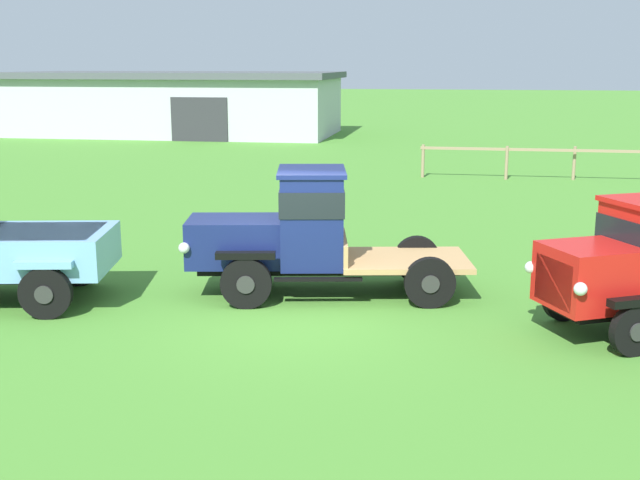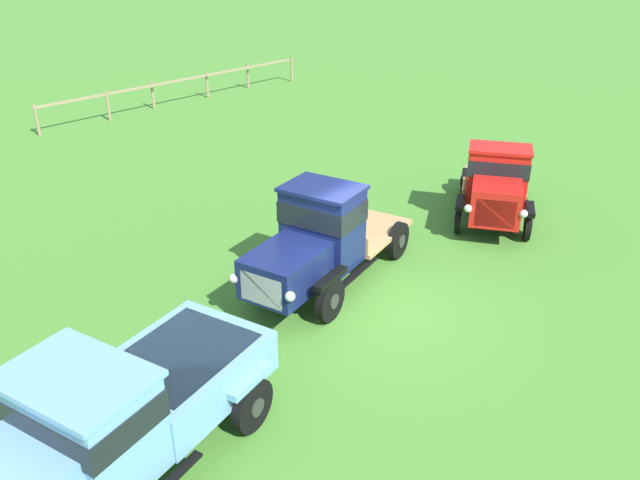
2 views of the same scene
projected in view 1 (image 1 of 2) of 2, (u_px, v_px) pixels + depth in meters
name	position (u px, v px, depth m)	size (l,w,h in m)	color
ground_plane	(295.00, 318.00, 13.64)	(240.00, 240.00, 0.00)	#47842D
farm_shed	(176.00, 103.00, 48.25)	(19.42, 9.27, 3.70)	#B2B7BC
paddock_fence	(619.00, 158.00, 28.97)	(14.23, 0.66, 1.24)	#997F60
vintage_truck_second_in_line	(301.00, 232.00, 14.79)	(5.46, 2.68, 2.35)	black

